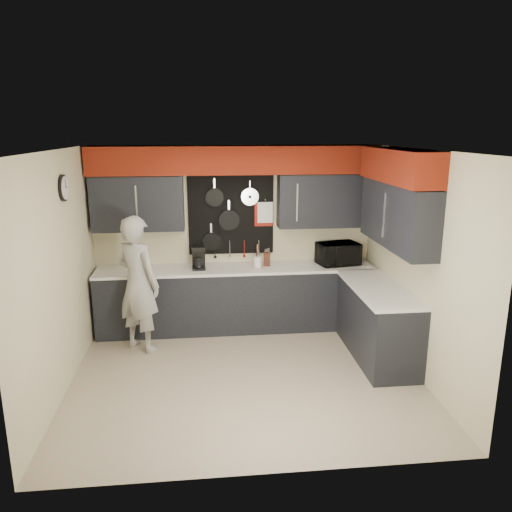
{
  "coord_description": "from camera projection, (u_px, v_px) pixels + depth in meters",
  "views": [
    {
      "loc": [
        -0.44,
        -5.32,
        2.82
      ],
      "look_at": [
        0.18,
        0.5,
        1.32
      ],
      "focal_mm": 35.0,
      "sensor_mm": 36.0,
      "label": 1
    }
  ],
  "objects": [
    {
      "name": "person",
      "position": [
        138.0,
        284.0,
        6.37
      ],
      "size": [
        0.78,
        0.73,
        1.78
      ],
      "primitive_type": "imported",
      "rotation": [
        0.0,
        0.0,
        2.49
      ],
      "color": "#A8A8A6",
      "rests_on": "ground"
    },
    {
      "name": "right_wall_assembly",
      "position": [
        400.0,
        206.0,
        5.83
      ],
      "size": [
        0.36,
        3.5,
        2.6
      ],
      "color": "beige",
      "rests_on": "ground"
    },
    {
      "name": "microwave",
      "position": [
        338.0,
        254.0,
        7.14
      ],
      "size": [
        0.64,
        0.5,
        0.31
      ],
      "primitive_type": "imported",
      "rotation": [
        0.0,
        0.0,
        0.21
      ],
      "color": "black",
      "rests_on": "base_cabinets"
    },
    {
      "name": "back_wall_assembly",
      "position": [
        235.0,
        189.0,
        6.92
      ],
      "size": [
        4.0,
        0.36,
        2.6
      ],
      "color": "beige",
      "rests_on": "ground"
    },
    {
      "name": "ground",
      "position": [
        245.0,
        375.0,
        5.87
      ],
      "size": [
        4.0,
        4.0,
        0.0
      ],
      "primitive_type": "plane",
      "color": "tan",
      "rests_on": "ground"
    },
    {
      "name": "base_cabinets",
      "position": [
        274.0,
        304.0,
        6.9
      ],
      "size": [
        3.95,
        2.2,
        0.92
      ],
      "color": "black",
      "rests_on": "ground"
    },
    {
      "name": "knife_block",
      "position": [
        267.0,
        259.0,
        7.09
      ],
      "size": [
        0.1,
        0.1,
        0.2
      ],
      "primitive_type": "cube",
      "rotation": [
        0.0,
        0.0,
        -0.15
      ],
      "color": "#341610",
      "rests_on": "base_cabinets"
    },
    {
      "name": "left_wall_assembly",
      "position": [
        60.0,
        271.0,
        5.35
      ],
      "size": [
        0.05,
        3.5,
        2.6
      ],
      "color": "beige",
      "rests_on": "ground"
    },
    {
      "name": "utensil_crock",
      "position": [
        257.0,
        262.0,
        7.04
      ],
      "size": [
        0.11,
        0.11,
        0.15
      ],
      "primitive_type": "cylinder",
      "color": "white",
      "rests_on": "base_cabinets"
    },
    {
      "name": "coffee_maker",
      "position": [
        199.0,
        257.0,
        6.93
      ],
      "size": [
        0.19,
        0.23,
        0.33
      ],
      "rotation": [
        0.0,
        0.0,
        0.05
      ],
      "color": "black",
      "rests_on": "base_cabinets"
    }
  ]
}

